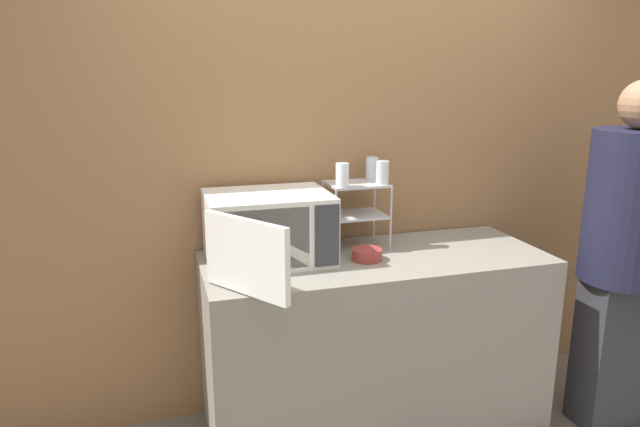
# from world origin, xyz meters

# --- Properties ---
(wall_back) EXTENTS (8.00, 0.06, 2.60)m
(wall_back) POSITION_xyz_m (0.00, 0.71, 1.30)
(wall_back) COLOR olive
(wall_back) RESTS_ON ground_plane
(counter) EXTENTS (1.66, 0.67, 0.92)m
(counter) POSITION_xyz_m (0.00, 0.34, 0.46)
(counter) COLOR gray
(counter) RESTS_ON ground_plane
(microwave) EXTENTS (0.59, 0.81, 0.32)m
(microwave) POSITION_xyz_m (-0.51, 0.41, 1.08)
(microwave) COLOR silver
(microwave) RESTS_ON counter
(dish_rack) EXTENTS (0.29, 0.23, 0.33)m
(dish_rack) POSITION_xyz_m (-0.04, 0.52, 1.15)
(dish_rack) COLOR #B2B2B7
(dish_rack) RESTS_ON counter
(glass_front_left) EXTENTS (0.06, 0.06, 0.11)m
(glass_front_left) POSITION_xyz_m (-0.14, 0.44, 1.30)
(glass_front_left) COLOR silver
(glass_front_left) RESTS_ON dish_rack
(glass_back_right) EXTENTS (0.06, 0.06, 0.11)m
(glass_back_right) POSITION_xyz_m (0.07, 0.58, 1.30)
(glass_back_right) COLOR silver
(glass_back_right) RESTS_ON dish_rack
(glass_front_right) EXTENTS (0.06, 0.06, 0.11)m
(glass_front_right) POSITION_xyz_m (0.07, 0.45, 1.30)
(glass_front_right) COLOR silver
(glass_front_right) RESTS_ON dish_rack
(bowl) EXTENTS (0.14, 0.14, 0.05)m
(bowl) POSITION_xyz_m (-0.06, 0.30, 0.94)
(bowl) COLOR maroon
(bowl) RESTS_ON counter
(person) EXTENTS (0.42, 0.42, 1.75)m
(person) POSITION_xyz_m (1.18, 0.03, 0.97)
(person) COLOR #2D2D33
(person) RESTS_ON ground_plane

